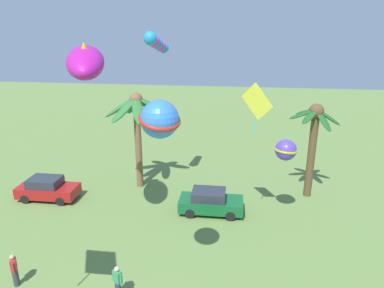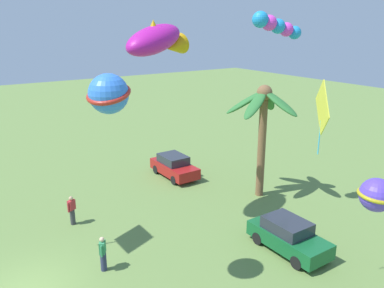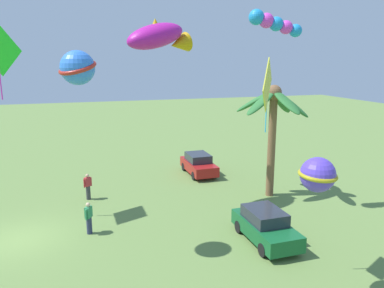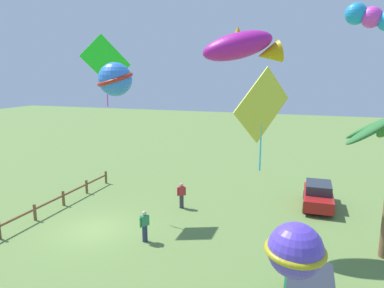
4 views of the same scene
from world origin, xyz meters
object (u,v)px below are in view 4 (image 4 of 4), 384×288
object	(u,v)px
spectator_0	(145,226)
spectator_1	(182,195)
parked_car_1	(318,195)
kite_diamond_4	(106,62)
kite_fish_1	(242,47)
kite_diamond_2	(262,107)
kite_tube_5	(384,20)
kite_ball_0	(115,79)
kite_ball_3	(295,250)

from	to	relation	value
spectator_0	spectator_1	xyz separation A→B (m)	(-4.77, 0.14, 0.00)
parked_car_1	spectator_1	world-z (taller)	spectator_1
parked_car_1	kite_diamond_4	size ratio (longest dim) A/B	0.98
parked_car_1	spectator_0	size ratio (longest dim) A/B	2.47
spectator_0	kite_fish_1	size ratio (longest dim) A/B	0.38
spectator_1	kite_diamond_4	size ratio (longest dim) A/B	0.40
kite_diamond_2	kite_tube_5	world-z (taller)	kite_tube_5
kite_tube_5	kite_fish_1	bearing A→B (deg)	-110.11
kite_fish_1	spectator_1	bearing A→B (deg)	-121.02
spectator_1	kite_tube_5	size ratio (longest dim) A/B	0.56
kite_fish_1	kite_tube_5	bearing A→B (deg)	69.89
kite_ball_0	kite_tube_5	size ratio (longest dim) A/B	0.72
spectator_1	kite_diamond_2	size ratio (longest dim) A/B	0.60
kite_ball_0	kite_diamond_2	xyz separation A→B (m)	(3.56, 6.33, -0.60)
kite_diamond_2	kite_diamond_4	xyz separation A→B (m)	(-8.63, -9.93, 1.50)
spectator_0	kite_diamond_2	world-z (taller)	kite_diamond_2
kite_ball_0	spectator_0	bearing A→B (deg)	177.38
kite_diamond_4	spectator_0	bearing A→B (deg)	50.50
kite_fish_1	kite_diamond_4	world-z (taller)	kite_fish_1
kite_ball_0	kite_ball_3	distance (m)	9.74
kite_tube_5	parked_car_1	bearing A→B (deg)	-168.01
spectator_0	kite_diamond_4	world-z (taller)	kite_diamond_4
kite_fish_1	kite_diamond_2	xyz separation A→B (m)	(7.95, 2.11, -2.07)
spectator_0	kite_diamond_2	bearing A→B (deg)	48.17
spectator_0	kite_diamond_4	distance (m)	9.34
parked_car_1	kite_fish_1	size ratio (longest dim) A/B	0.95
kite_fish_1	kite_diamond_4	size ratio (longest dim) A/B	1.03
kite_ball_0	kite_diamond_2	world-z (taller)	kite_ball_0
parked_car_1	kite_diamond_2	xyz separation A→B (m)	(13.28, -1.87, 6.58)
kite_ball_0	kite_fish_1	size ratio (longest dim) A/B	0.50
spectator_1	kite_tube_5	xyz separation A→B (m)	(4.43, 9.53, 9.25)
kite_fish_1	kite_diamond_4	xyz separation A→B (m)	(-0.68, -7.83, -0.57)
kite_ball_3	kite_diamond_4	world-z (taller)	kite_diamond_4
parked_car_1	spectator_0	bearing A→B (deg)	-46.50
parked_car_1	kite_diamond_2	world-z (taller)	kite_diamond_2
spectator_1	spectator_0	bearing A→B (deg)	-1.73
kite_diamond_2	kite_ball_3	distance (m)	3.52
parked_car_1	spectator_0	xyz separation A→B (m)	(7.70, -8.11, 0.06)
parked_car_1	kite_diamond_2	size ratio (longest dim) A/B	1.48
spectator_1	kite_ball_0	xyz separation A→B (m)	(6.79, -0.24, 7.12)
parked_car_1	spectator_1	distance (m)	8.49
kite_diamond_2	kite_ball_3	xyz separation A→B (m)	(1.78, 1.05, -2.84)
kite_ball_0	kite_ball_3	world-z (taller)	kite_ball_0
kite_diamond_2	kite_fish_1	bearing A→B (deg)	-165.17
spectator_1	kite_ball_3	size ratio (longest dim) A/B	0.90
spectator_0	spectator_1	world-z (taller)	same
parked_car_1	kite_ball_3	xyz separation A→B (m)	(15.06, -0.82, 3.74)
parked_car_1	spectator_0	world-z (taller)	spectator_0
kite_ball_0	kite_tube_5	distance (m)	10.27
kite_diamond_2	kite_diamond_4	bearing A→B (deg)	-130.98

